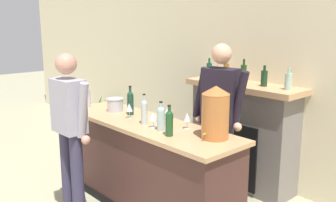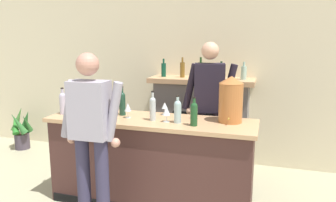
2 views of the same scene
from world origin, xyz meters
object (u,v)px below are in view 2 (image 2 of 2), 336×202
Objects in this scene: person_customer at (91,137)px; wine_glass_front_right at (165,106)px; wine_glass_by_dispenser at (167,112)px; wine_glass_near_bucket at (128,108)px; person_bartender at (209,109)px; wine_bottle_port_short at (153,108)px; ice_bucket_steel at (101,108)px; fireplace_stone at (201,121)px; potted_plant_corner at (21,129)px; wine_bottle_rose_blush at (178,111)px; wine_bottle_burgundy_dark at (194,113)px; wine_bottle_riesling_slim at (122,102)px; wine_bottle_chardonnay_pale at (63,102)px; copper_dispenser at (231,99)px; wine_glass_front_left at (195,108)px.

person_customer is 11.93× the size of wine_glass_front_right.
wine_glass_near_bucket is at bearing 174.42° from wine_glass_by_dispenser.
person_bartender is 0.72m from wine_glass_by_dispenser.
person_customer is 10.75× the size of wine_glass_by_dispenser.
wine_bottle_port_short reaches higher than wine_glass_near_bucket.
ice_bucket_steel is (-0.30, 0.76, 0.11)m from person_customer.
person_bartender is 1.01m from wine_glass_near_bucket.
wine_glass_near_bucket reaches higher than wine_glass_front_right.
fireplace_stone is 1.64m from ice_bucket_steel.
potted_plant_corner is at bearing 162.79° from wine_glass_front_right.
wine_bottle_rose_blush is 1.75× the size of wine_glass_near_bucket.
wine_bottle_burgundy_dark is at bearing -18.45° from wine_bottle_rose_blush.
wine_glass_near_bucket is at bearing -144.55° from person_bartender.
wine_bottle_riesling_slim is (2.41, -1.05, 0.81)m from potted_plant_corner.
wine_bottle_chardonnay_pale is at bearing -167.04° from wine_bottle_riesling_slim.
potted_plant_corner is 3.45m from person_bartender.
wine_glass_by_dispenser is (-0.65, -0.19, -0.13)m from copper_dispenser.
wine_bottle_rose_blush reaches higher than wine_glass_front_left.
person_bartender reaches higher than ice_bucket_steel.
wine_glass_near_bucket is (-0.78, 0.11, -0.02)m from wine_bottle_burgundy_dark.
copper_dispenser reaches higher than wine_bottle_chardonnay_pale.
wine_bottle_port_short is at bearing -101.01° from fireplace_stone.
wine_bottle_port_short is (0.68, -0.10, 0.06)m from ice_bucket_steel.
wine_bottle_rose_blush is 0.20m from wine_bottle_burgundy_dark.
wine_bottle_riesling_slim reaches higher than wine_glass_by_dispenser.
wine_glass_front_right is (1.16, 0.32, -0.04)m from wine_bottle_chardonnay_pale.
wine_bottle_riesling_slim is (-0.42, 0.13, 0.01)m from wine_bottle_port_short.
wine_glass_by_dispenser is (-0.31, 0.07, -0.02)m from wine_bottle_burgundy_dark.
person_bartender is 9.22× the size of ice_bucket_steel.
wine_glass_front_left is (-0.09, -0.40, 0.09)m from person_bartender.
ice_bucket_steel is 0.38m from wine_glass_near_bucket.
wine_bottle_chardonnay_pale is 2.13× the size of wine_glass_front_right.
wine_bottle_chardonnay_pale is 1.87× the size of wine_glass_near_bucket.
wine_bottle_rose_blush is (0.97, -0.12, 0.05)m from ice_bucket_steel.
person_customer is 0.98m from wine_bottle_chardonnay_pale.
wine_bottle_chardonnay_pale is 0.81m from wine_glass_near_bucket.
wine_glass_front_left is (1.10, 0.12, 0.04)m from ice_bucket_steel.
copper_dispenser is at bearing 2.15° from wine_bottle_riesling_slim.
wine_bottle_burgundy_dark is (-0.34, -0.26, -0.11)m from copper_dispenser.
wine_glass_front_right is 0.90× the size of wine_glass_by_dispenser.
ice_bucket_steel is 0.45m from wine_bottle_chardonnay_pale.
copper_dispenser is 0.42m from wine_glass_front_left.
wine_bottle_chardonnay_pale is 1.59m from wine_bottle_burgundy_dark.
person_customer reaches higher than fireplace_stone.
wine_bottle_rose_blush is 1.80× the size of wine_glass_by_dispenser.
wine_bottle_burgundy_dark is (0.90, -0.22, -0.02)m from wine_bottle_riesling_slim.
wine_glass_by_dispenser is (2.99, -1.19, 0.78)m from potted_plant_corner.
wine_bottle_chardonnay_pale is 1.05× the size of wine_bottle_burgundy_dark.
wine_glass_near_bucket is at bearing -143.57° from wine_glass_front_right.
ice_bucket_steel is (-1.19, -0.51, 0.05)m from person_bartender.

